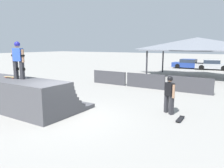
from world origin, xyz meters
TOP-DOWN VIEW (x-y plane):
  - ground_plane at (0.00, 0.00)m, footprint 160.00×160.00m
  - quarter_pipe_ramp at (-2.83, -0.13)m, footprint 5.88×3.26m
  - skater_on_deck at (-2.64, -0.24)m, footprint 0.76×0.32m
  - skateboard_on_deck at (-3.23, -0.30)m, footprint 0.79×0.29m
  - bystander_walking at (3.58, 2.97)m, footprint 0.62×0.47m
  - skateboard_on_ground at (4.29, 2.34)m, footprint 0.21×0.79m
  - barrier_fence at (0.20, 8.02)m, footprint 9.21×0.12m
  - pavilion_shelter at (2.11, 15.64)m, footprint 9.65×5.47m
  - parked_car_blue at (-0.41, 23.88)m, footprint 4.33×1.82m
  - parked_car_silver at (2.49, 23.86)m, footprint 4.36×2.26m

SIDE VIEW (x-z plane):
  - ground_plane at x=0.00m, z-range 0.00..0.00m
  - skateboard_on_ground at x=4.29m, z-range 0.01..0.10m
  - barrier_fence at x=0.20m, z-range 0.00..1.05m
  - parked_car_silver at x=2.49m, z-range -0.04..1.24m
  - parked_car_blue at x=-0.41m, z-range -0.03..1.24m
  - quarter_pipe_ramp at x=-2.83m, z-range -0.08..1.43m
  - bystander_walking at x=3.58m, z-range 0.15..1.88m
  - skateboard_on_deck at x=-3.23m, z-range 1.52..1.61m
  - skater_on_deck at x=-2.64m, z-range 1.64..3.39m
  - pavilion_shelter at x=2.11m, z-range 1.27..5.11m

